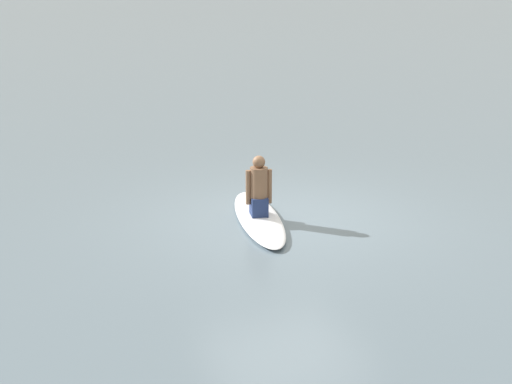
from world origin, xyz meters
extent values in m
plane|color=slate|center=(0.00, 0.00, 0.00)|extent=(400.00, 400.00, 0.00)
ellipsoid|color=white|center=(-0.44, 0.08, 0.05)|extent=(1.35, 2.83, 0.10)
cube|color=navy|center=(-0.44, 0.08, 0.25)|extent=(0.33, 0.37, 0.29)
cylinder|color=brown|center=(-0.44, 0.08, 0.62)|extent=(0.34, 0.34, 0.49)
sphere|color=brown|center=(-0.44, 0.08, 0.95)|extent=(0.19, 0.19, 0.19)
cylinder|color=brown|center=(-0.60, 0.13, 0.56)|extent=(0.10, 0.10, 0.54)
cylinder|color=brown|center=(-0.28, 0.04, 0.56)|extent=(0.10, 0.10, 0.54)
camera|label=1|loc=(-5.27, -10.07, 3.92)|focal=53.72mm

